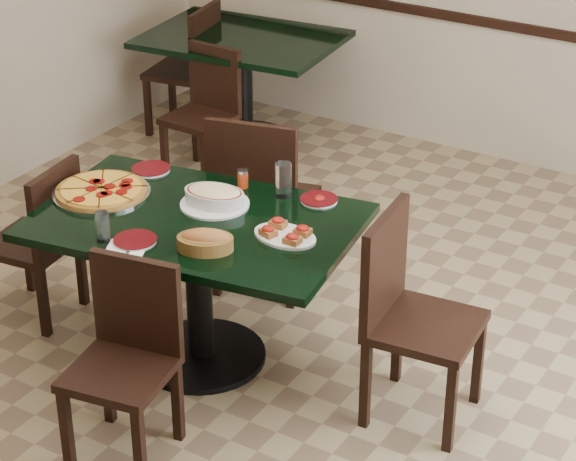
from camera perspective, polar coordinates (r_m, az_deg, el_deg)
The scene contains 20 objects.
floor at distance 5.36m, azimuth -0.49°, elevation -6.66°, with size 5.50×5.50×0.00m, color olive.
main_table at distance 5.10m, azimuth -4.62°, elevation -1.19°, with size 1.55×1.12×0.75m.
back_table at distance 7.45m, azimuth -2.34°, elevation 8.18°, with size 1.31×1.01×0.75m.
chair_far at distance 5.64m, azimuth -1.46°, elevation 1.84°, with size 0.56×0.56×0.99m.
chair_near at distance 4.65m, azimuth -8.15°, elevation -5.99°, with size 0.46×0.46×0.85m.
chair_right at distance 4.79m, azimuth 6.08°, elevation -3.85°, with size 0.48×0.48×0.94m.
chair_left at distance 5.60m, azimuth -12.36°, elevation -0.22°, with size 0.43×0.43×0.83m.
back_chair_near at distance 7.06m, azimuth -4.17°, elevation 6.35°, with size 0.40×0.40×0.82m.
back_chair_left at distance 7.67m, azimuth -4.89°, elevation 8.48°, with size 0.48×0.48×0.89m.
pepperoni_pizza at distance 5.28m, azimuth -9.46°, elevation 2.02°, with size 0.46×0.46×0.04m.
lasagna_casserole at distance 5.10m, azimuth -3.76°, elevation 1.75°, with size 0.32×0.32×0.09m.
bread_basket at distance 4.74m, azimuth -4.23°, elevation -0.54°, with size 0.29×0.25×0.10m.
bruschetta_platter at distance 4.82m, azimuth -0.15°, elevation -0.12°, with size 0.31×0.23×0.05m.
side_plate_near at distance 4.84m, azimuth -7.77°, elevation -0.50°, with size 0.19×0.19×0.02m.
side_plate_far_r at distance 5.15m, azimuth 1.59°, elevation 1.59°, with size 0.17×0.17×0.03m.
side_plate_far_l at distance 5.49m, azimuth -6.98°, elevation 3.11°, with size 0.19×0.19×0.02m.
napkin_setting at distance 4.79m, azimuth -8.23°, elevation -0.97°, with size 0.22×0.22×0.01m.
water_glass_a at distance 5.16m, azimuth -0.23°, elevation 2.59°, with size 0.08×0.08×0.16m, color white.
water_glass_b at distance 4.85m, azimuth -9.39°, elevation 0.19°, with size 0.06×0.06×0.13m, color white.
pepper_shaker at distance 5.26m, azimuth -2.31°, elevation 2.66°, with size 0.05×0.05×0.09m.
Camera 1 is at (2.35, -3.73, 3.05)m, focal length 70.00 mm.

